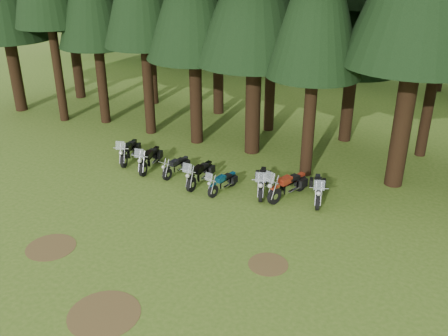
% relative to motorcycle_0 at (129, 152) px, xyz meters
% --- Properties ---
extents(ground, '(120.00, 120.00, 0.00)m').
position_rel_motorcycle_0_xyz_m(ground, '(5.01, -5.64, -0.50)').
color(ground, '#3A5817').
rests_on(ground, ground).
extents(decid_2, '(6.72, 6.53, 8.40)m').
position_rel_motorcycle_0_xyz_m(decid_2, '(-5.43, 19.14, 4.46)').
color(decid_2, black).
rests_on(decid_2, ground).
extents(decid_3, '(6.12, 5.95, 7.65)m').
position_rel_motorcycle_0_xyz_m(decid_3, '(0.29, 19.49, 4.02)').
color(decid_3, black).
rests_on(decid_3, ground).
extents(decid_4, '(5.93, 5.76, 7.41)m').
position_rel_motorcycle_0_xyz_m(decid_4, '(6.59, 20.68, 3.87)').
color(decid_4, black).
rests_on(decid_4, ground).
extents(dirt_patch_0, '(1.80, 1.80, 0.01)m').
position_rel_motorcycle_0_xyz_m(dirt_patch_0, '(2.01, -7.64, -0.49)').
color(dirt_patch_0, '#4C3D1E').
rests_on(dirt_patch_0, ground).
extents(dirt_patch_1, '(1.40, 1.40, 0.01)m').
position_rel_motorcycle_0_xyz_m(dirt_patch_1, '(9.51, -5.14, -0.49)').
color(dirt_patch_1, '#4C3D1E').
rests_on(dirt_patch_1, ground).
extents(dirt_patch_2, '(2.20, 2.20, 0.01)m').
position_rel_motorcycle_0_xyz_m(dirt_patch_2, '(6.01, -9.64, -0.49)').
color(dirt_patch_2, '#4C3D1E').
rests_on(dirt_patch_2, ground).
extents(motorcycle_0, '(0.96, 2.33, 1.48)m').
position_rel_motorcycle_0_xyz_m(motorcycle_0, '(0.00, 0.00, 0.00)').
color(motorcycle_0, black).
rests_on(motorcycle_0, ground).
extents(motorcycle_1, '(0.74, 2.39, 1.50)m').
position_rel_motorcycle_0_xyz_m(motorcycle_1, '(1.48, -0.37, 0.01)').
color(motorcycle_1, black).
rests_on(motorcycle_1, ground).
extents(motorcycle_2, '(0.38, 1.95, 0.79)m').
position_rel_motorcycle_0_xyz_m(motorcycle_2, '(2.97, -0.36, -0.09)').
color(motorcycle_2, black).
rests_on(motorcycle_2, ground).
extents(motorcycle_3, '(0.44, 2.33, 1.47)m').
position_rel_motorcycle_0_xyz_m(motorcycle_3, '(4.45, -0.75, -0.00)').
color(motorcycle_3, black).
rests_on(motorcycle_3, ground).
extents(motorcycle_4, '(0.66, 1.99, 1.25)m').
position_rel_motorcycle_0_xyz_m(motorcycle_4, '(5.70, -0.96, -0.08)').
color(motorcycle_4, black).
rests_on(motorcycle_4, ground).
extents(motorcycle_5, '(1.03, 2.36, 1.51)m').
position_rel_motorcycle_0_xyz_m(motorcycle_5, '(7.30, -0.29, 0.01)').
color(motorcycle_5, black).
rests_on(motorcycle_5, ground).
extents(motorcycle_6, '(1.17, 2.45, 1.58)m').
position_rel_motorcycle_0_xyz_m(motorcycle_6, '(8.44, -0.20, 0.03)').
color(motorcycle_6, black).
rests_on(motorcycle_6, ground).
extents(motorcycle_7, '(0.96, 2.34, 1.49)m').
position_rel_motorcycle_0_xyz_m(motorcycle_7, '(9.69, 0.09, 0.00)').
color(motorcycle_7, black).
rests_on(motorcycle_7, ground).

